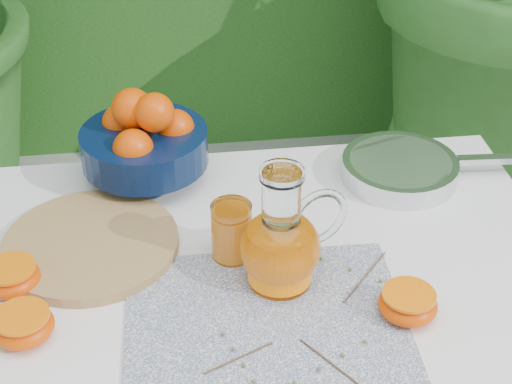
{
  "coord_description": "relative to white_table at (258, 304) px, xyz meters",
  "views": [
    {
      "loc": [
        -0.2,
        -0.98,
        1.56
      ],
      "look_at": [
        -0.08,
        -0.01,
        0.88
      ],
      "focal_mm": 55.0,
      "sensor_mm": 36.0,
      "label": 1
    }
  ],
  "objects": [
    {
      "name": "white_table",
      "position": [
        0.0,
        0.0,
        0.0
      ],
      "size": [
        1.0,
        0.7,
        0.75
      ],
      "color": "white",
      "rests_on": "ground"
    },
    {
      "name": "placemat",
      "position": [
        -0.0,
        -0.12,
        0.08
      ],
      "size": [
        0.42,
        0.33,
        0.0
      ],
      "primitive_type": "cube",
      "rotation": [
        0.0,
        0.0,
        -0.03
      ],
      "color": "#0D1D4B",
      "rests_on": "white_table"
    },
    {
      "name": "cutting_board",
      "position": [
        -0.26,
        0.08,
        0.09
      ],
      "size": [
        0.3,
        0.3,
        0.02
      ],
      "primitive_type": "cylinder",
      "rotation": [
        0.0,
        0.0,
        -0.05
      ],
      "color": "#AE874E",
      "rests_on": "white_table"
    },
    {
      "name": "fruit_bowl",
      "position": [
        -0.17,
        0.28,
        0.16
      ],
      "size": [
        0.29,
        0.29,
        0.18
      ],
      "color": "black",
      "rests_on": "white_table"
    },
    {
      "name": "juice_pitcher",
      "position": [
        0.03,
        -0.04,
        0.16
      ],
      "size": [
        0.19,
        0.15,
        0.2
      ],
      "color": "white",
      "rests_on": "white_table"
    },
    {
      "name": "juice_tumbler",
      "position": [
        -0.04,
        0.03,
        0.13
      ],
      "size": [
        0.08,
        0.08,
        0.1
      ],
      "color": "white",
      "rests_on": "white_table"
    },
    {
      "name": "saute_pan",
      "position": [
        0.3,
        0.22,
        0.1
      ],
      "size": [
        0.38,
        0.23,
        0.04
      ],
      "color": "silver",
      "rests_on": "white_table"
    },
    {
      "name": "orange_halves",
      "position": [
        -0.17,
        -0.08,
        0.1
      ],
      "size": [
        0.68,
        0.23,
        0.04
      ],
      "color": "#E14B02",
      "rests_on": "white_table"
    },
    {
      "name": "thyme_sprigs",
      "position": [
        0.07,
        -0.15,
        0.09
      ],
      "size": [
        0.33,
        0.27,
        0.01
      ],
      "color": "#523825",
      "rests_on": "white_table"
    }
  ]
}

